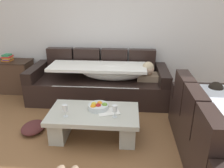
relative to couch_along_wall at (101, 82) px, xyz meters
name	(u,v)px	position (x,y,z in m)	size (l,w,h in m)	color
ground_plane	(99,155)	(0.18, -1.63, -0.33)	(14.00, 14.00, 0.00)	brown
back_wall	(113,23)	(0.18, 0.52, 1.02)	(9.00, 0.10, 2.70)	silver
couch_along_wall	(101,82)	(0.00, 0.00, 0.00)	(2.49, 0.92, 0.88)	black
couch_near_window	(222,135)	(1.60, -1.57, 0.01)	(0.92, 1.90, 0.88)	black
coffee_table	(94,121)	(0.05, -1.22, -0.09)	(1.20, 0.68, 0.38)	#B3B5AA
fruit_bowl	(98,106)	(0.11, -1.14, 0.09)	(0.28, 0.28, 0.10)	silver
wine_glass_near_left	(65,108)	(-0.28, -1.37, 0.17)	(0.07, 0.07, 0.17)	silver
wine_glass_near_right	(115,109)	(0.34, -1.34, 0.17)	(0.07, 0.07, 0.17)	silver
open_magazine	(108,112)	(0.25, -1.21, 0.06)	(0.28, 0.21, 0.01)	white
side_cabinet	(14,76)	(-1.79, 0.22, -0.01)	(0.72, 0.44, 0.64)	#473123
book_stack_on_cabinet	(7,58)	(-1.85, 0.22, 0.37)	(0.20, 0.22, 0.13)	#B76623
crumpled_garment	(33,127)	(-0.84, -1.18, -0.27)	(0.40, 0.32, 0.12)	#4C2323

